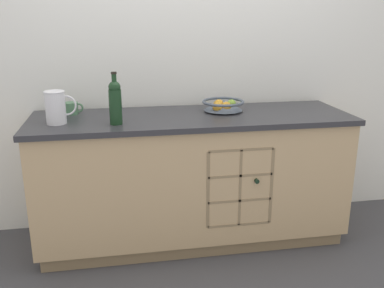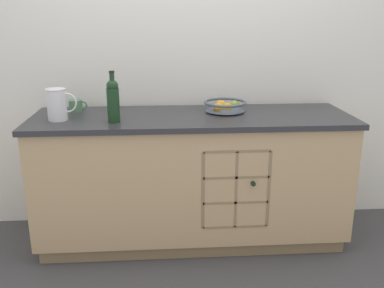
% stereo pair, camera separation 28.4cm
% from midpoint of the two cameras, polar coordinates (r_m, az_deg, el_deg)
% --- Properties ---
extents(ground_plane, '(14.00, 14.00, 0.00)m').
position_cam_midpoint_polar(ground_plane, '(3.11, -2.67, -12.32)').
color(ground_plane, '#424247').
extents(back_wall, '(4.44, 0.06, 2.55)m').
position_cam_midpoint_polar(back_wall, '(3.10, -3.93, 12.36)').
color(back_wall, white).
rests_on(back_wall, ground_plane).
extents(kitchen_island, '(2.08, 0.65, 0.89)m').
position_cam_midpoint_polar(kitchen_island, '(2.92, -2.75, -4.59)').
color(kitchen_island, '#8B7354').
rests_on(kitchen_island, ground_plane).
extents(fruit_bowl, '(0.29, 0.29, 0.08)m').
position_cam_midpoint_polar(fruit_bowl, '(2.89, 1.37, 5.23)').
color(fruit_bowl, '#4C5666').
rests_on(fruit_bowl, kitchen_island).
extents(white_pitcher, '(0.19, 0.12, 0.20)m').
position_cam_midpoint_polar(white_pitcher, '(2.72, -20.57, 4.64)').
color(white_pitcher, white).
rests_on(white_pitcher, kitchen_island).
extents(ceramic_mug, '(0.12, 0.09, 0.08)m').
position_cam_midpoint_polar(ceramic_mug, '(2.96, -18.43, 4.51)').
color(ceramic_mug, '#4C7A56').
rests_on(ceramic_mug, kitchen_island).
extents(standing_wine_bottle, '(0.08, 0.08, 0.31)m').
position_cam_midpoint_polar(standing_wine_bottle, '(2.60, -13.32, 5.55)').
color(standing_wine_bottle, '#19381E').
rests_on(standing_wine_bottle, kitchen_island).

